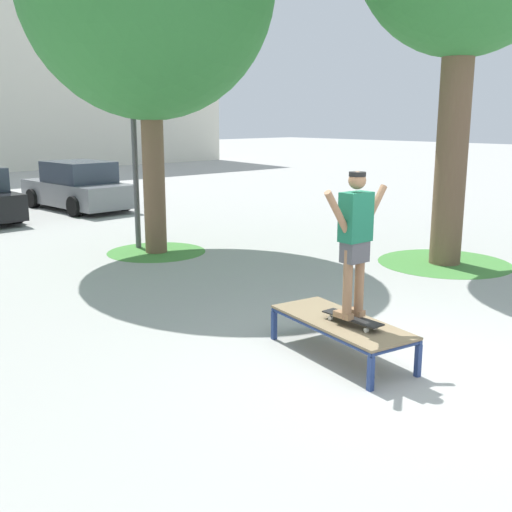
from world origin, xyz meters
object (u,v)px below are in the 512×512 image
skate_box (341,324)px  skater (355,235)px  skateboard (352,319)px  car_grey (78,187)px  light_post (131,69)px

skate_box → skater: size_ratio=1.19×
skateboard → car_grey: bearing=75.5°
skateboard → light_post: (1.74, 7.38, 3.29)m
skater → car_grey: skater is taller
skate_box → skateboard: bearing=-100.8°
skate_box → skateboard: 0.23m
skateboard → skater: skater is taller
skate_box → car_grey: car_grey is taller
car_grey → light_post: light_post is taller
light_post → car_grey: bearing=74.0°
skater → skate_box: bearing=79.1°
skateboard → light_post: 8.27m
skater → light_post: bearing=76.7°
skater → car_grey: 14.17m
car_grey → skater: bearing=-104.5°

